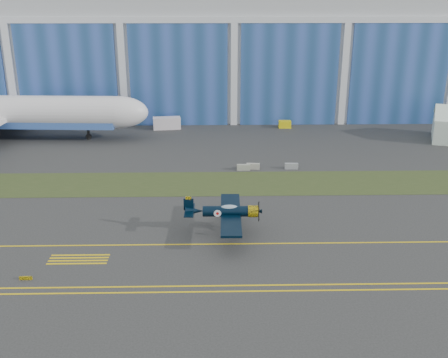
{
  "coord_description": "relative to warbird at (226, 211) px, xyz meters",
  "views": [
    {
      "loc": [
        -4.3,
        -55.6,
        25.43
      ],
      "look_at": [
        -2.93,
        6.76,
        3.24
      ],
      "focal_mm": 42.0,
      "sensor_mm": 36.0,
      "label": 1
    }
  ],
  "objects": [
    {
      "name": "shipping_container",
      "position": [
        -10.46,
        48.14,
        -1.48
      ],
      "size": [
        5.59,
        2.83,
        2.32
      ],
      "primitive_type": "cube",
      "rotation": [
        0.0,
        0.0,
        0.13
      ],
      "color": "silver",
      "rests_on": "ground"
    },
    {
      "name": "tug",
      "position": [
        13.03,
        48.53,
        -1.94
      ],
      "size": [
        2.47,
        1.6,
        1.41
      ],
      "primitive_type": "cube",
      "rotation": [
        0.0,
        0.0,
        -0.04
      ],
      "color": "yellow",
      "rests_on": "ground"
    },
    {
      "name": "ground",
      "position": [
        2.93,
        2.24,
        -2.64
      ],
      "size": [
        260.0,
        260.0,
        0.0
      ],
      "primitive_type": "plane",
      "color": "#363635",
      "rests_on": "ground"
    },
    {
      "name": "guard_board_left",
      "position": [
        -19.07,
        -9.76,
        -2.47
      ],
      "size": [
        1.2,
        0.15,
        0.35
      ],
      "primitive_type": "cube",
      "color": "yellow",
      "rests_on": "ground"
    },
    {
      "name": "barrier_c",
      "position": [
        10.63,
        22.51,
        -2.19
      ],
      "size": [
        2.03,
        0.71,
        0.9
      ],
      "primitive_type": "cube",
      "rotation": [
        0.0,
        0.0,
        -0.06
      ],
      "color": "gray",
      "rests_on": "ground"
    },
    {
      "name": "grass_median",
      "position": [
        2.93,
        16.24,
        -2.62
      ],
      "size": [
        260.0,
        10.0,
        0.02
      ],
      "primitive_type": "cube",
      "color": "#475128",
      "rests_on": "ground"
    },
    {
      "name": "edge_line_far",
      "position": [
        2.93,
        -11.26,
        -2.63
      ],
      "size": [
        80.0,
        0.2,
        0.02
      ],
      "primitive_type": "cube",
      "color": "yellow",
      "rests_on": "ground"
    },
    {
      "name": "taxiway_centreline",
      "position": [
        2.93,
        -2.76,
        -2.63
      ],
      "size": [
        200.0,
        0.2,
        0.02
      ],
      "primitive_type": "cube",
      "color": "yellow",
      "rests_on": "ground"
    },
    {
      "name": "barrier_b",
      "position": [
        4.74,
        22.56,
        -2.19
      ],
      "size": [
        2.06,
        0.85,
        0.9
      ],
      "primitive_type": "cube",
      "rotation": [
        0.0,
        0.0,
        -0.13
      ],
      "color": "#9F9B8E",
      "rests_on": "ground"
    },
    {
      "name": "warbird",
      "position": [
        0.0,
        0.0,
        0.0
      ],
      "size": [
        9.91,
        11.88,
        3.47
      ],
      "rotation": [
        0.0,
        0.0,
        -0.02
      ],
      "color": "black",
      "rests_on": "ground"
    },
    {
      "name": "hold_short_ladder",
      "position": [
        -15.07,
        -5.86,
        -2.63
      ],
      "size": [
        6.0,
        2.4,
        0.02
      ],
      "primitive_type": null,
      "color": "yellow",
      "rests_on": "ground"
    },
    {
      "name": "edge_line_near",
      "position": [
        2.93,
        -12.26,
        -2.63
      ],
      "size": [
        80.0,
        0.2,
        0.02
      ],
      "primitive_type": "cube",
      "color": "yellow",
      "rests_on": "ground"
    },
    {
      "name": "barrier_a",
      "position": [
        3.26,
        22.07,
        -2.19
      ],
      "size": [
        2.0,
        0.61,
        0.9
      ],
      "primitive_type": "cube",
      "rotation": [
        0.0,
        0.0,
        -0.01
      ],
      "color": "gray",
      "rests_on": "ground"
    },
    {
      "name": "hangar",
      "position": [
        2.93,
        74.02,
        12.32
      ],
      "size": [
        220.0,
        45.7,
        30.0
      ],
      "color": "silver",
      "rests_on": "ground"
    }
  ]
}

